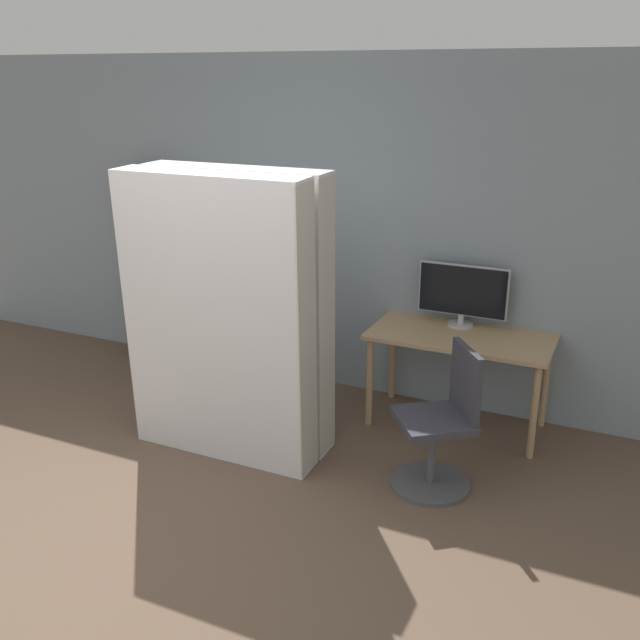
{
  "coord_description": "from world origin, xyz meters",
  "views": [
    {
      "loc": [
        2.44,
        -2.33,
        2.55
      ],
      "look_at": [
        0.63,
        1.57,
        1.05
      ],
      "focal_mm": 40.0,
      "sensor_mm": 36.0,
      "label": 1
    }
  ],
  "objects_px": {
    "office_chair": "(441,431)",
    "bookshelf": "(154,266)",
    "monitor": "(463,293)",
    "mattress_far": "(241,309)",
    "mattress_near": "(218,322)"
  },
  "relations": [
    {
      "from": "monitor",
      "to": "mattress_far",
      "type": "bearing_deg",
      "value": -142.39
    },
    {
      "from": "bookshelf",
      "to": "mattress_far",
      "type": "height_order",
      "value": "mattress_far"
    },
    {
      "from": "monitor",
      "to": "mattress_near",
      "type": "height_order",
      "value": "mattress_near"
    },
    {
      "from": "monitor",
      "to": "bookshelf",
      "type": "height_order",
      "value": "bookshelf"
    },
    {
      "from": "bookshelf",
      "to": "mattress_far",
      "type": "xyz_separation_m",
      "value": [
        1.52,
        -1.01,
        0.1
      ]
    },
    {
      "from": "monitor",
      "to": "mattress_far",
      "type": "distance_m",
      "value": 1.66
    },
    {
      "from": "mattress_near",
      "to": "monitor",
      "type": "bearing_deg",
      "value": 44.89
    },
    {
      "from": "mattress_far",
      "to": "bookshelf",
      "type": "bearing_deg",
      "value": 146.56
    },
    {
      "from": "monitor",
      "to": "office_chair",
      "type": "height_order",
      "value": "monitor"
    },
    {
      "from": "office_chair",
      "to": "bookshelf",
      "type": "height_order",
      "value": "bookshelf"
    },
    {
      "from": "mattress_far",
      "to": "mattress_near",
      "type": "bearing_deg",
      "value": -90.0
    },
    {
      "from": "office_chair",
      "to": "bookshelf",
      "type": "bearing_deg",
      "value": 160.42
    },
    {
      "from": "mattress_near",
      "to": "office_chair",
      "type": "bearing_deg",
      "value": 8.88
    },
    {
      "from": "bookshelf",
      "to": "mattress_near",
      "type": "xyz_separation_m",
      "value": [
        1.52,
        -1.3,
        0.1
      ]
    },
    {
      "from": "mattress_near",
      "to": "mattress_far",
      "type": "bearing_deg",
      "value": 90.0
    }
  ]
}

